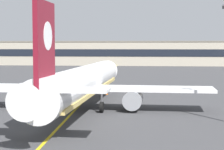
{
  "coord_description": "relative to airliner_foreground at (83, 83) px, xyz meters",
  "views": [
    {
      "loc": [
        10.01,
        -34.93,
        7.98
      ],
      "look_at": [
        5.25,
        12.64,
        4.35
      ],
      "focal_mm": 62.74,
      "sensor_mm": 36.0,
      "label": 1
    }
  ],
  "objects": [
    {
      "name": "terminal_building",
      "position": [
        -9.51,
        109.65,
        1.5
      ],
      "size": [
        142.86,
        12.4,
        9.72
      ],
      "color": "#B2A893",
      "rests_on": "ground"
    },
    {
      "name": "ground_plane",
      "position": [
        -1.67,
        -12.61,
        -3.37
      ],
      "size": [
        400.0,
        400.0,
        0.0
      ],
      "primitive_type": "plane",
      "color": "#3D3D3F"
    },
    {
      "name": "airliner_foreground",
      "position": [
        0.0,
        0.0,
        0.0
      ],
      "size": [
        32.14,
        41.48,
        11.65
      ],
      "color": "white",
      "rests_on": "ground"
    },
    {
      "name": "safety_cone_by_nose_gear",
      "position": [
        1.18,
        15.15,
        -3.11
      ],
      "size": [
        0.44,
        0.44,
        0.55
      ],
      "color": "orange",
      "rests_on": "ground"
    },
    {
      "name": "taxiway_centreline",
      "position": [
        -1.67,
        17.39,
        -3.37
      ],
      "size": [
        7.25,
        179.88,
        0.01
      ],
      "primitive_type": "cube",
      "rotation": [
        0.0,
        0.0,
        0.04
      ],
      "color": "yellow",
      "rests_on": "ground"
    }
  ]
}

